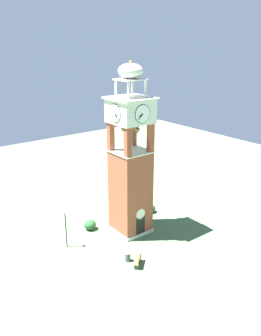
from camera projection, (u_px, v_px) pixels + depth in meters
ground at (130, 230)px, 37.99m from camera, size 80.00×80.00×0.00m
clock_tower at (131, 168)px, 35.65m from camera, size 3.91×3.91×17.27m
park_bench at (138, 260)px, 31.91m from camera, size 1.48×1.40×0.95m
lamp_post at (65, 222)px, 34.06m from camera, size 0.36×0.36×3.90m
trash_bin at (128, 257)px, 32.55m from camera, size 0.52×0.52×0.80m
shrub_near_entry at (90, 225)px, 38.00m from camera, size 1.28×1.28×1.06m
shrub_left_of_tower at (150, 208)px, 41.81m from camera, size 1.26×1.26×1.01m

